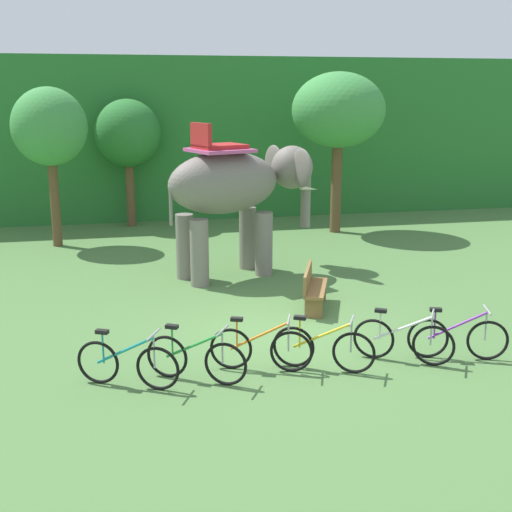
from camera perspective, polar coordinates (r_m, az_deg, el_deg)
The scene contains 13 objects.
ground_plane at distance 12.65m, azimuth 2.00°, elevation -6.75°, with size 80.00×80.00×0.00m, color #4C753D.
foliage_hedge at distance 26.48m, azimuth -5.76°, elevation 10.40°, with size 36.00×6.00×5.68m, color #28702D.
tree_far_left at distance 20.14m, azimuth -17.42°, elevation 10.50°, with size 2.14×2.14×4.63m.
tree_far_right at distance 22.70m, azimuth -11.02°, elevation 10.28°, with size 2.18×2.18×4.26m.
tree_left at distance 21.42m, azimuth 7.13°, elevation 12.30°, with size 2.94×2.94×5.10m.
elephant at distance 16.21m, azimuth -1.73°, elevation 5.93°, with size 4.22×2.80×3.78m.
bike_teal at distance 10.56m, azimuth -11.06°, elevation -9.10°, with size 1.56×0.83×0.92m.
bike_green at distance 10.59m, azimuth -5.24°, elevation -8.80°, with size 1.51×0.90×0.92m.
bike_orange at distance 10.94m, azimuth 0.41°, elevation -7.98°, with size 1.63×0.70×0.92m.
bike_yellow at distance 11.01m, azimuth 5.81°, elevation -7.91°, with size 1.54×0.86×0.92m.
bike_white at distance 11.54m, azimuth 12.58°, elevation -7.13°, with size 1.50×0.92×0.92m.
bike_purple at distance 11.91m, azimuth 17.01°, elevation -6.76°, with size 1.64×0.68×0.92m.
wooden_bench at distance 13.98m, azimuth 4.94°, elevation -2.68°, with size 0.92×1.55×0.89m.
Camera 1 is at (-2.87, -11.47, 4.49)m, focal length 46.31 mm.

